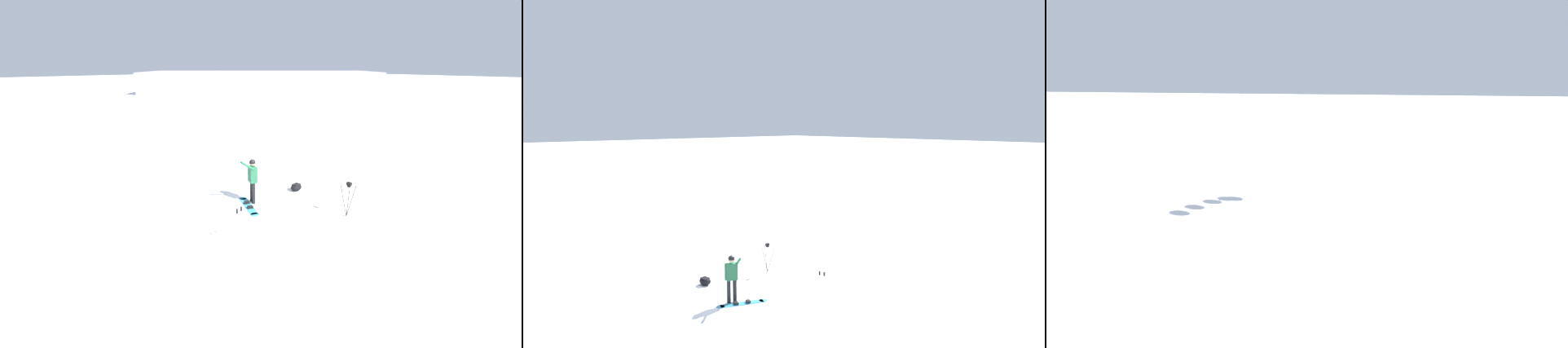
% 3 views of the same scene
% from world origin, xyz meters
% --- Properties ---
extents(ground_plane, '(300.00, 300.00, 0.00)m').
position_xyz_m(ground_plane, '(0.00, 0.00, 0.00)').
color(ground_plane, white).
extents(snowboarder, '(0.76, 0.47, 1.75)m').
position_xyz_m(snowboarder, '(-0.21, 0.57, 1.06)').
color(snowboarder, black).
rests_on(snowboarder, ground_plane).
extents(snowboard, '(0.90, 1.73, 0.10)m').
position_xyz_m(snowboard, '(-0.56, 0.39, 0.02)').
color(snowboard, teal).
rests_on(snowboard, ground_plane).
extents(gear_bag_large, '(0.56, 0.44, 0.31)m').
position_xyz_m(gear_bag_large, '(1.95, 0.28, 0.16)').
color(gear_bag_large, black).
rests_on(gear_bag_large, ground_plane).
extents(camera_tripod, '(0.57, 0.53, 1.26)m').
position_xyz_m(camera_tripod, '(1.45, -2.55, 0.91)').
color(camera_tripod, '#262628').
rests_on(camera_tripod, ground_plane).
extents(ski_poles, '(0.28, 0.27, 1.20)m').
position_xyz_m(ski_poles, '(-2.54, -1.60, 0.80)').
color(ski_poles, gray).
rests_on(ski_poles, ground_plane).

